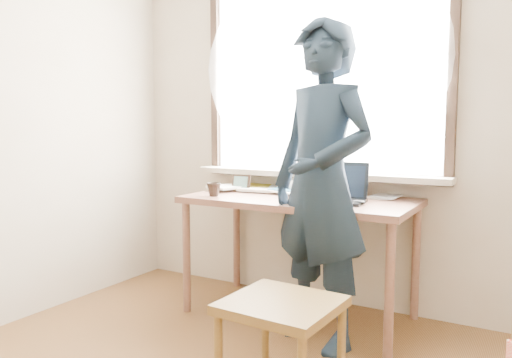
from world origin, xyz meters
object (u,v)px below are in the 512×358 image
Objects in this scene: mug_white at (297,187)px; mug_dark at (214,190)px; laptop at (337,192)px; work_chair at (281,317)px; person at (322,184)px; desk at (299,210)px.

mug_white is 0.58m from mug_dark.
mug_dark is (-0.80, -0.20, -0.01)m from laptop.
work_chair is (0.92, -0.81, -0.43)m from mug_dark.
mug_dark is at bearing -166.20° from laptop.
laptop is 0.20× the size of person.
mug_white is 0.23× the size of work_chair.
laptop is at bearing 112.74° from person.
person is at bearing 98.78° from work_chair.
person is at bearing -6.49° from mug_dark.
mug_dark is (-0.43, -0.39, -0.00)m from mug_white.
laptop is 0.30m from person.
person is (0.81, -0.09, 0.09)m from mug_dark.
desk is at bearing 173.90° from laptop.
laptop reaches higher than desk.
desk is 12.65× the size of mug_white.
mug_white is (-0.09, 0.16, 0.13)m from desk.
person is at bearing -47.92° from desk.
mug_white is at bearing 41.80° from mug_dark.
desk is 0.31m from laptop.
mug_white is 1.36m from work_chair.
desk is 1.15m from work_chair.
person is (0.29, -0.32, 0.22)m from desk.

